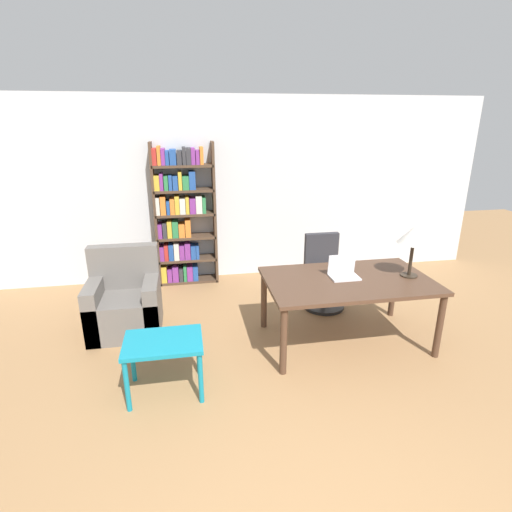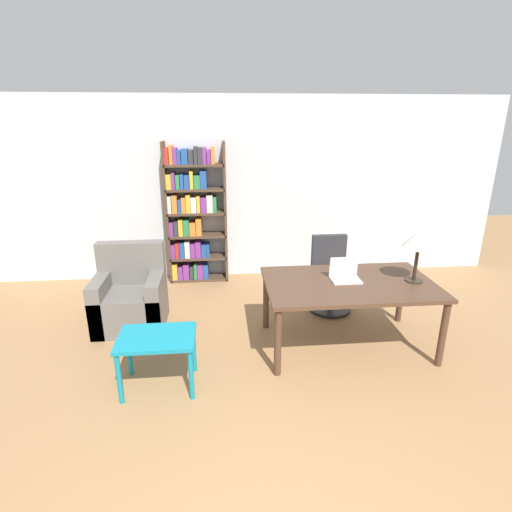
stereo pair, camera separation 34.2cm
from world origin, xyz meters
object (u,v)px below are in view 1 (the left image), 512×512
object	(u,v)px
laptop	(343,272)
bookshelf	(181,217)
table_lamp	(414,236)
office_chair	(323,275)
desk	(348,286)
armchair	(125,304)
side_table_blue	(164,348)

from	to	relation	value
laptop	bookshelf	world-z (taller)	bookshelf
table_lamp	bookshelf	distance (m)	3.21
laptop	office_chair	distance (m)	0.93
desk	armchair	size ratio (longest dim) A/B	1.82
laptop	table_lamp	xyz separation A→B (m)	(0.71, -0.10, 0.40)
office_chair	table_lamp	bearing A→B (deg)	-56.83
bookshelf	side_table_blue	bearing A→B (deg)	-94.29
laptop	armchair	xyz separation A→B (m)	(-2.39, 0.63, -0.47)
desk	table_lamp	size ratio (longest dim) A/B	3.16
side_table_blue	bookshelf	distance (m)	2.68
armchair	bookshelf	size ratio (longest dim) A/B	0.47
office_chair	bookshelf	xyz separation A→B (m)	(-1.80, 1.15, 0.59)
desk	laptop	bearing A→B (deg)	114.96
desk	office_chair	distance (m)	0.94
desk	bookshelf	world-z (taller)	bookshelf
office_chair	side_table_blue	bearing A→B (deg)	-143.79
side_table_blue	office_chair	bearing A→B (deg)	36.21
bookshelf	office_chair	bearing A→B (deg)	-32.74
desk	table_lamp	distance (m)	0.86
laptop	side_table_blue	distance (m)	2.03
office_chair	armchair	distance (m)	2.49
side_table_blue	bookshelf	world-z (taller)	bookshelf
table_lamp	side_table_blue	distance (m)	2.76
table_lamp	desk	bearing A→B (deg)	176.94
armchair	bookshelf	bearing A→B (deg)	63.47
desk	bookshelf	distance (m)	2.72
desk	armchair	bearing A→B (deg)	163.95
office_chair	bookshelf	world-z (taller)	bookshelf
table_lamp	armchair	xyz separation A→B (m)	(-3.10, 0.73, -0.87)
bookshelf	armchair	bearing A→B (deg)	-116.53
desk	side_table_blue	size ratio (longest dim) A/B	2.58
laptop	table_lamp	bearing A→B (deg)	-8.38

